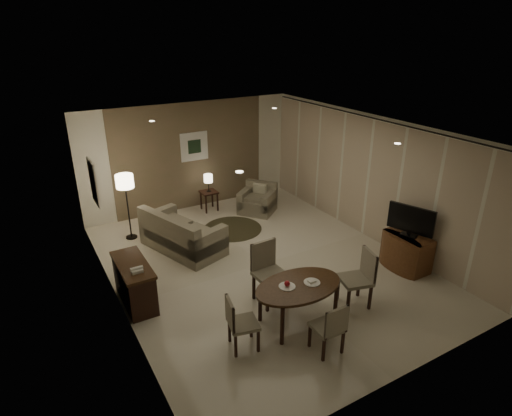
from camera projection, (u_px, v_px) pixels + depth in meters
room_shell at (251, 195)px, 8.30m from camera, size 5.50×7.00×2.70m
taupe_accent at (191, 156)px, 10.76m from camera, size 3.96×0.03×2.70m
curtain_wall at (368, 180)px, 9.23m from camera, size 0.08×6.70×2.58m
curtain_rod at (374, 118)px, 8.71m from camera, size 0.03×6.80×0.03m
art_back_frame at (194, 146)px, 10.69m from camera, size 0.72×0.03×0.72m
art_back_canvas at (194, 147)px, 10.68m from camera, size 0.34×0.01×0.34m
art_left_frame at (93, 182)px, 7.49m from camera, size 0.03×0.60×0.80m
art_left_canvas at (94, 182)px, 7.50m from camera, size 0.01×0.46×0.64m
downlight_nl at (239, 172)px, 5.38m from camera, size 0.10×0.10×0.01m
downlight_nr at (398, 144)px, 6.67m from camera, size 0.10×0.10×0.01m
downlight_fl at (152, 121)px, 8.25m from camera, size 0.10×0.10×0.01m
downlight_fr at (274, 108)px, 9.54m from camera, size 0.10×0.10×0.01m
console_desk at (135, 283)px, 7.22m from camera, size 0.48×1.20×0.75m
telephone at (137, 269)px, 6.82m from camera, size 0.20×0.14×0.09m
tv_cabinet at (407, 251)px, 8.29m from camera, size 0.48×0.90×0.70m
flat_tv at (411, 220)px, 8.02m from camera, size 0.36×0.85×0.60m
dining_table at (298, 304)px, 6.74m from camera, size 1.46×0.91×0.68m
chair_near at (327, 326)px, 6.11m from camera, size 0.42×0.42×0.84m
chair_far at (271, 275)px, 7.19m from camera, size 0.53×0.53×1.05m
chair_left at (243, 323)px, 6.17m from camera, size 0.49×0.49×0.85m
chair_right at (355, 279)px, 7.11m from camera, size 0.59×0.59×0.99m
plate_a at (287, 286)px, 6.56m from camera, size 0.26×0.26×0.02m
plate_b at (312, 282)px, 6.67m from camera, size 0.26×0.26×0.02m
fruit_apple at (287, 284)px, 6.54m from camera, size 0.09×0.09×0.09m
napkin at (312, 281)px, 6.66m from camera, size 0.12×0.08×0.03m
round_rug at (233, 229)px, 10.01m from camera, size 1.36×1.36×0.01m
sofa at (182, 231)px, 8.95m from camera, size 2.02×1.45×0.86m
armchair at (257, 199)px, 10.78m from camera, size 1.11×1.12×0.73m
side_table at (209, 201)px, 10.94m from camera, size 0.40×0.40×0.51m
table_lamp at (208, 182)px, 10.74m from camera, size 0.22×0.22×0.50m
floor_lamp at (128, 207)px, 9.31m from camera, size 0.37×0.37×1.48m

